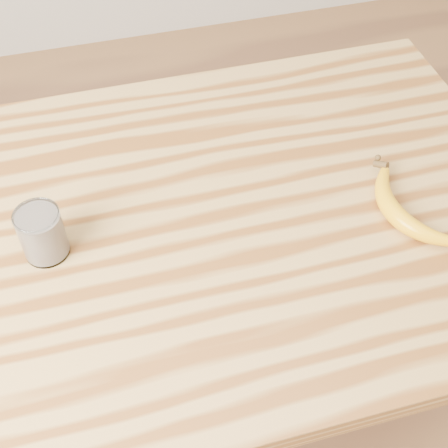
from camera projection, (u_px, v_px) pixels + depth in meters
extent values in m
plane|color=olive|center=(204.00, 432.00, 1.73)|extent=(4.00, 4.00, 0.00)
cube|color=#AC8347|center=(191.00, 227.00, 1.07)|extent=(1.20, 0.80, 0.04)
cylinder|color=brown|center=(360.00, 203.00, 1.72)|extent=(0.06, 0.06, 0.86)
cylinder|color=white|center=(42.00, 233.00, 0.97)|extent=(0.07, 0.07, 0.09)
torus|color=white|center=(36.00, 215.00, 0.94)|extent=(0.07, 0.07, 0.00)
cylinder|color=silver|center=(42.00, 234.00, 0.97)|extent=(0.07, 0.07, 0.08)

